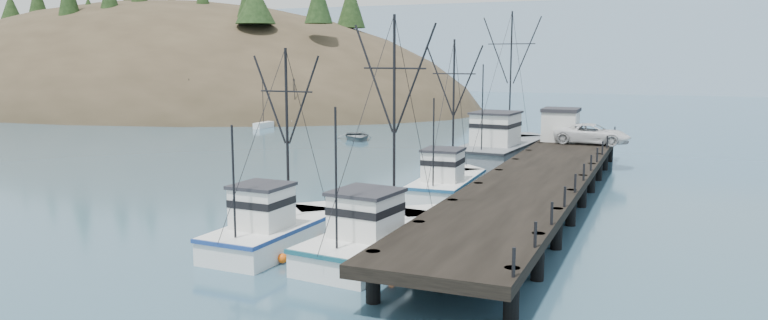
# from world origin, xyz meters

# --- Properties ---
(ground) EXTENTS (400.00, 400.00, 0.00)m
(ground) POSITION_xyz_m (0.00, 0.00, 0.00)
(ground) COLOR #2E5167
(ground) RESTS_ON ground
(pier) EXTENTS (6.00, 44.00, 2.00)m
(pier) POSITION_xyz_m (14.00, 16.00, 1.69)
(pier) COLOR black
(pier) RESTS_ON ground
(headland) EXTENTS (134.80, 78.00, 51.00)m
(headland) POSITION_xyz_m (-74.95, 78.61, -4.55)
(headland) COLOR #382D1E
(headland) RESTS_ON ground
(distant_ridge) EXTENTS (360.00, 40.00, 26.00)m
(distant_ridge) POSITION_xyz_m (10.00, 170.00, 0.00)
(distant_ridge) COLOR #9EB2C6
(distant_ridge) RESTS_ON ground
(distant_ridge_far) EXTENTS (180.00, 25.00, 18.00)m
(distant_ridge_far) POSITION_xyz_m (-40.00, 185.00, 0.00)
(distant_ridge_far) COLOR silver
(distant_ridge_far) RESTS_ON ground
(moored_sailboats) EXTENTS (25.26, 17.98, 6.35)m
(moored_sailboats) POSITION_xyz_m (-31.64, 54.87, 0.33)
(moored_sailboats) COLOR white
(moored_sailboats) RESTS_ON ground
(trawler_near) EXTENTS (4.75, 11.33, 11.41)m
(trawler_near) POSITION_xyz_m (9.26, 2.07, 0.82)
(trawler_near) COLOR white
(trawler_near) RESTS_ON ground
(trawler_mid) EXTENTS (3.61, 9.77, 9.90)m
(trawler_mid) POSITION_xyz_m (4.06, 1.36, 0.82)
(trawler_mid) COLOR white
(trawler_mid) RESTS_ON ground
(trawler_far) EXTENTS (3.59, 10.23, 10.62)m
(trawler_far) POSITION_xyz_m (7.94, 16.44, 0.82)
(trawler_far) COLOR white
(trawler_far) RESTS_ON ground
(work_vessel) EXTENTS (5.87, 16.12, 13.37)m
(work_vessel) POSITION_xyz_m (8.10, 31.68, 1.23)
(work_vessel) COLOR slate
(work_vessel) RESTS_ON ground
(pier_shed) EXTENTS (3.00, 3.20, 2.80)m
(pier_shed) POSITION_xyz_m (12.70, 32.99, 3.42)
(pier_shed) COLOR silver
(pier_shed) RESTS_ON pier
(pickup_truck) EXTENTS (6.17, 3.09, 1.68)m
(pickup_truck) POSITION_xyz_m (15.46, 31.75, 2.84)
(pickup_truck) COLOR silver
(pickup_truck) RESTS_ON pier
(motorboat) EXTENTS (6.37, 6.83, 1.15)m
(motorboat) POSITION_xyz_m (-10.66, 41.81, 0.00)
(motorboat) COLOR slate
(motorboat) RESTS_ON ground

